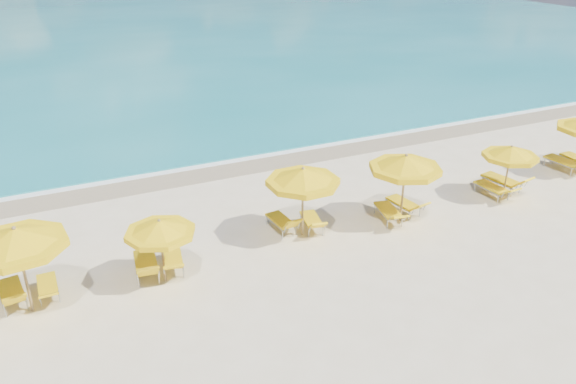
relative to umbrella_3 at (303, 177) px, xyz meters
name	(u,v)px	position (x,y,z in m)	size (l,w,h in m)	color
ground_plane	(307,242)	(-0.07, -0.50, -2.14)	(120.00, 120.00, 0.00)	beige
ocean	(99,30)	(-0.07, 47.50, -2.14)	(120.00, 80.00, 0.30)	#16777E
wet_sand_band	(232,165)	(-0.07, 6.90, -2.14)	(120.00, 2.60, 0.01)	tan
foam_line	(226,159)	(-0.07, 7.70, -2.14)	(120.00, 1.20, 0.03)	white
whitecap_near	(67,122)	(-6.07, 16.50, -2.14)	(14.00, 0.36, 0.05)	white
whitecap_far	(257,70)	(7.93, 23.50, -2.14)	(18.00, 0.30, 0.05)	white
umbrella_1	(16,239)	(-8.57, -0.65, 0.10)	(3.21, 3.21, 2.63)	#A08250
umbrella_2	(160,229)	(-4.92, -0.78, -0.37)	(2.08, 2.08, 2.07)	#A08250
umbrella_3	(303,177)	(0.00, 0.00, 0.00)	(3.27, 3.27, 2.51)	#A08250
umbrella_4	(406,164)	(3.65, -0.56, 0.04)	(2.55, 2.55, 2.56)	#A08250
umbrella_5	(511,153)	(8.48, -0.59, -0.33)	(2.13, 2.13, 2.12)	#A08250
lounger_1_left	(12,296)	(-9.03, -0.08, -1.91)	(0.85, 1.87, 0.88)	#A5A8AD
lounger_1_right	(48,290)	(-8.11, -0.09, -1.95)	(0.56, 1.64, 0.65)	#A5A8AD
lounger_2_left	(147,268)	(-5.35, -0.24, -1.90)	(0.87, 1.97, 0.94)	#A5A8AD
lounger_2_right	(172,263)	(-4.56, -0.23, -1.91)	(0.91, 1.92, 0.81)	#A5A8AD
lounger_3_left	(282,225)	(-0.50, 0.60, -1.92)	(0.71, 1.72, 0.83)	#A5A8AD
lounger_3_right	(312,224)	(0.48, 0.22, -1.93)	(0.88, 1.75, 0.75)	#A5A8AD
lounger_4_left	(389,215)	(3.26, -0.38, -1.92)	(0.97, 1.94, 0.75)	#A5A8AD
lounger_4_right	(404,207)	(4.14, -0.08, -1.92)	(0.80, 1.82, 0.80)	#A5A8AD
lounger_5_left	(492,191)	(8.07, -0.41, -1.92)	(0.69, 1.88, 0.77)	#A5A8AD
lounger_5_right	(502,184)	(8.86, -0.10, -1.89)	(0.99, 2.08, 0.92)	#A5A8AD
lounger_6_left	(563,165)	(12.76, 0.32, -1.90)	(0.83, 2.07, 0.83)	#A5A8AD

